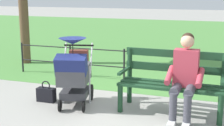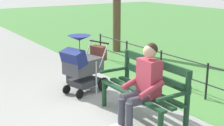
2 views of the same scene
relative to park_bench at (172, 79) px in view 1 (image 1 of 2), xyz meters
The scene contains 7 objects.
ground_plane 0.81m from the park_bench, 10.79° to the left, with size 60.00×60.00×0.00m, color #9E9B93.
grass_lawn 8.72m from the park_bench, 86.02° to the right, with size 40.00×16.00×0.01m, color #518E42.
park_bench is the anchor object (origin of this frame).
person_on_bench 0.34m from the park_bench, 133.68° to the left, with size 0.54×0.74×1.28m.
stroller 1.58m from the park_bench, 10.31° to the left, with size 0.69×0.97×1.15m.
handbag 2.17m from the park_bench, ahead, with size 0.32×0.14×0.37m.
park_fence 1.56m from the park_bench, 67.16° to the right, with size 6.29×0.04×0.70m.
Camera 1 is at (-1.34, 4.83, 1.87)m, focal length 52.30 mm.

